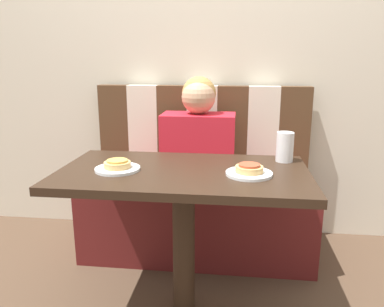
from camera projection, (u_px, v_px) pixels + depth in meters
name	position (u px, v px, depth m)	size (l,w,h in m)	color
wall_back	(204.00, 38.00, 2.39)	(7.00, 0.05, 2.60)	beige
booth_seat	(198.00, 216.00, 2.32)	(1.36, 0.58, 0.45)	#5B1919
booth_backrest	(202.00, 129.00, 2.44)	(1.36, 0.08, 0.56)	#4C331E
dining_table	(183.00, 191.00, 1.63)	(1.07, 0.59, 0.70)	black
person	(198.00, 135.00, 2.20)	(0.43, 0.24, 0.63)	red
plate_left	(118.00, 169.00, 1.60)	(0.19, 0.19, 0.01)	white
plate_right	(249.00, 174.00, 1.54)	(0.19, 0.19, 0.01)	white
pizza_left	(117.00, 164.00, 1.59)	(0.11, 0.11, 0.03)	tan
pizza_right	(249.00, 168.00, 1.53)	(0.11, 0.11, 0.03)	tan
drinking_cup	(285.00, 147.00, 1.73)	(0.08, 0.08, 0.14)	silver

